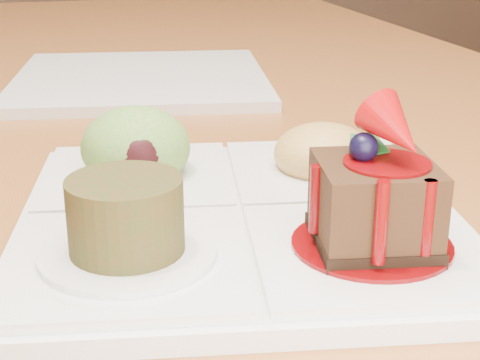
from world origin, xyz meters
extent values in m
cube|color=#9E5A28|center=(0.00, 0.00, 0.73)|extent=(1.00, 1.80, 0.04)
cylinder|color=#9E5A28|center=(0.44, 0.84, 0.35)|extent=(0.06, 0.06, 0.71)
cube|color=silver|center=(0.01, -0.40, 0.76)|extent=(0.32, 0.32, 0.01)
cube|color=silver|center=(0.07, -0.48, 0.77)|extent=(0.15, 0.15, 0.01)
cube|color=silver|center=(-0.06, -0.46, 0.77)|extent=(0.15, 0.15, 0.01)
cube|color=silver|center=(-0.04, -0.33, 0.77)|extent=(0.15, 0.15, 0.01)
cube|color=silver|center=(0.09, -0.35, 0.77)|extent=(0.15, 0.15, 0.01)
cylinder|color=#590305|center=(0.07, -0.48, 0.77)|extent=(0.09, 0.09, 0.00)
cube|color=black|center=(0.07, -0.48, 0.77)|extent=(0.07, 0.07, 0.01)
cube|color=#341E0E|center=(0.07, -0.48, 0.80)|extent=(0.07, 0.07, 0.04)
cylinder|color=#590305|center=(0.07, -0.48, 0.82)|extent=(0.05, 0.05, 0.00)
sphere|color=black|center=(0.06, -0.48, 0.83)|extent=(0.02, 0.02, 0.02)
cone|color=#93090A|center=(0.08, -0.49, 0.84)|extent=(0.04, 0.05, 0.04)
cube|color=#124814|center=(0.07, -0.47, 0.82)|extent=(0.01, 0.02, 0.01)
cube|color=#124814|center=(0.07, -0.47, 0.82)|extent=(0.02, 0.02, 0.01)
cylinder|color=#590305|center=(0.06, -0.51, 0.80)|extent=(0.01, 0.01, 0.05)
cylinder|color=#590305|center=(0.08, -0.51, 0.80)|extent=(0.01, 0.01, 0.04)
cylinder|color=#590305|center=(0.04, -0.47, 0.80)|extent=(0.01, 0.01, 0.04)
cylinder|color=silver|center=(-0.06, -0.46, 0.77)|extent=(0.10, 0.10, 0.00)
cylinder|color=#412B12|center=(-0.06, -0.46, 0.79)|extent=(0.06, 0.06, 0.04)
cylinder|color=#4B2210|center=(-0.06, -0.46, 0.81)|extent=(0.05, 0.05, 0.00)
ellipsoid|color=olive|center=(-0.04, -0.33, 0.79)|extent=(0.08, 0.08, 0.06)
ellipsoid|color=black|center=(-0.04, -0.35, 0.79)|extent=(0.04, 0.03, 0.03)
ellipsoid|color=gold|center=(0.09, -0.35, 0.78)|extent=(0.07, 0.07, 0.04)
cube|color=#E45310|center=(0.11, -0.34, 0.78)|extent=(0.02, 0.02, 0.02)
cube|color=#486E18|center=(0.09, -0.33, 0.78)|extent=(0.02, 0.02, 0.02)
cube|color=#E45310|center=(0.08, -0.33, 0.78)|extent=(0.02, 0.02, 0.02)
cube|color=#486E18|center=(0.08, -0.35, 0.78)|extent=(0.02, 0.02, 0.02)
cube|color=#E45310|center=(0.09, -0.36, 0.78)|extent=(0.02, 0.02, 0.02)
cube|color=#486E18|center=(0.10, -0.36, 0.78)|extent=(0.02, 0.02, 0.02)
cube|color=silver|center=(0.00, 0.03, 0.76)|extent=(0.33, 0.33, 0.01)
camera|label=1|loc=(-0.09, -0.82, 0.95)|focal=55.00mm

